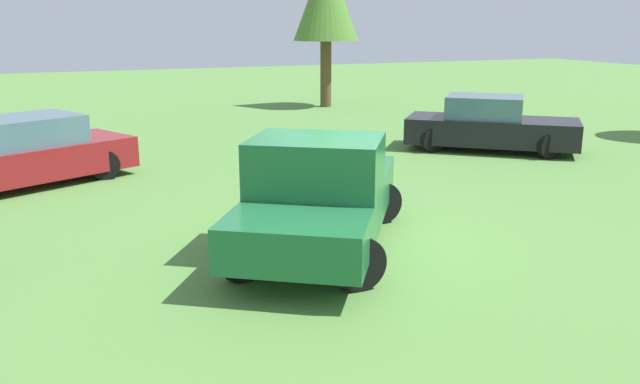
# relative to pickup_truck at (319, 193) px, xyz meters

# --- Properties ---
(ground_plane) EXTENTS (80.00, 80.00, 0.00)m
(ground_plane) POSITION_rel_pickup_truck_xyz_m (0.49, 0.16, -0.91)
(ground_plane) COLOR #54843D
(pickup_truck) EXTENTS (4.17, 4.95, 1.78)m
(pickup_truck) POSITION_rel_pickup_truck_xyz_m (0.00, 0.00, 0.00)
(pickup_truck) COLOR black
(pickup_truck) RESTS_ON ground_plane
(sedan_near) EXTENTS (4.56, 4.23, 1.47)m
(sedan_near) POSITION_rel_pickup_truck_xyz_m (7.41, 5.64, -0.23)
(sedan_near) COLOR black
(sedan_near) RESTS_ON ground_plane
(sedan_far) EXTENTS (5.05, 3.65, 1.47)m
(sedan_far) POSITION_rel_pickup_truck_xyz_m (-4.22, 6.23, -0.23)
(sedan_far) COLOR black
(sedan_far) RESTS_ON ground_plane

